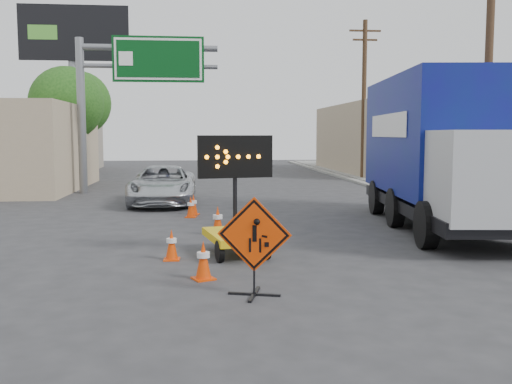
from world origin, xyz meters
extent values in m
plane|color=#2D2D30|center=(0.00, 0.00, 0.00)|extent=(100.00, 100.00, 0.00)
cube|color=gray|center=(7.20, 15.00, 0.06)|extent=(0.40, 60.00, 0.12)
cube|color=gray|center=(9.50, 15.00, 0.07)|extent=(4.00, 60.00, 0.15)
cube|color=gray|center=(-15.00, 34.00, 2.20)|extent=(12.00, 10.00, 4.40)
cube|color=tan|center=(13.00, 30.00, 2.30)|extent=(10.00, 14.00, 4.60)
cylinder|color=slate|center=(-6.50, 18.00, 3.40)|extent=(0.36, 0.36, 6.80)
cylinder|color=slate|center=(-3.50, 18.00, 6.40)|extent=(6.00, 0.28, 0.28)
cylinder|color=slate|center=(-3.50, 18.00, 5.60)|extent=(6.00, 0.20, 0.20)
cube|color=#043B12|center=(-3.10, 17.88, 5.90)|extent=(4.00, 0.10, 2.00)
cube|color=silver|center=(-3.10, 17.81, 5.90)|extent=(3.80, 0.01, 1.80)
cylinder|color=slate|center=(-8.50, 26.00, 4.50)|extent=(0.44, 0.44, 9.00)
cube|color=silver|center=(-8.30, 25.85, 8.30)|extent=(6.00, 0.25, 3.00)
cube|color=black|center=(-8.30, 25.70, 8.30)|extent=(6.10, 0.04, 3.10)
cylinder|color=#462F1E|center=(8.00, 10.00, 4.50)|extent=(0.26, 0.26, 9.00)
cylinder|color=#462F1E|center=(8.00, 24.00, 4.50)|extent=(0.26, 0.26, 9.00)
cube|color=#462F1E|center=(8.00, 24.00, 8.40)|extent=(1.80, 0.10, 0.10)
cube|color=#462F1E|center=(8.00, 24.00, 7.90)|extent=(1.40, 0.10, 0.10)
cylinder|color=#462F1E|center=(-8.00, 22.00, 1.62)|extent=(0.28, 0.28, 3.25)
sphere|color=#194313|center=(-8.00, 22.00, 4.18)|extent=(3.71, 3.71, 3.71)
cylinder|color=#462F1E|center=(-9.00, 30.00, 1.79)|extent=(0.28, 0.28, 3.58)
sphere|color=#194313|center=(-9.00, 30.00, 4.61)|extent=(4.10, 4.10, 4.10)
cube|color=black|center=(-0.52, 1.07, 0.02)|extent=(0.85, 0.29, 0.04)
cube|color=black|center=(-0.52, 1.07, 0.02)|extent=(0.29, 0.85, 0.04)
cylinder|color=black|center=(-0.52, 1.07, 0.34)|extent=(0.03, 0.03, 0.67)
cube|color=#DB3904|center=(-0.52, 1.07, 1.01)|extent=(1.18, 0.35, 1.22)
cube|color=black|center=(-0.52, 1.07, 1.01)|extent=(1.10, 0.31, 1.14)
cube|color=gold|center=(-0.62, 4.26, 0.41)|extent=(1.43, 1.99, 0.16)
cylinder|color=black|center=(-0.62, 4.26, 1.45)|extent=(0.09, 0.09, 2.00)
cube|color=black|center=(-0.62, 4.26, 2.13)|extent=(1.62, 0.41, 0.91)
imported|color=silver|center=(-2.73, 13.65, 0.72)|extent=(2.38, 5.16, 1.43)
cube|color=black|center=(5.34, 7.16, 0.66)|extent=(3.61, 9.04, 0.33)
cube|color=#071A5A|center=(5.34, 8.04, 2.59)|extent=(3.50, 7.09, 3.30)
cube|color=#DB3904|center=(-1.33, 2.19, 0.02)|extent=(0.47, 0.47, 0.03)
cone|color=#DB3904|center=(-1.33, 2.19, 0.37)|extent=(0.28, 0.28, 0.68)
cylinder|color=silver|center=(-1.33, 2.19, 0.45)|extent=(0.23, 0.23, 0.10)
cube|color=#DB3904|center=(-1.97, 3.87, 0.01)|extent=(0.34, 0.34, 0.03)
cone|color=#DB3904|center=(-1.97, 3.87, 0.34)|extent=(0.26, 0.26, 0.62)
cylinder|color=silver|center=(-1.97, 3.87, 0.41)|extent=(0.21, 0.21, 0.09)
cube|color=#DB3904|center=(-0.92, 6.67, 0.02)|extent=(0.48, 0.48, 0.03)
cone|color=#DB3904|center=(-0.92, 6.67, 0.40)|extent=(0.30, 0.30, 0.73)
cylinder|color=silver|center=(-0.92, 6.67, 0.49)|extent=(0.25, 0.25, 0.11)
cube|color=#DB3904|center=(-1.65, 9.99, 0.01)|extent=(0.39, 0.39, 0.03)
cone|color=#DB3904|center=(-1.65, 9.99, 0.35)|extent=(0.26, 0.26, 0.64)
cylinder|color=silver|center=(-1.65, 9.99, 0.42)|extent=(0.22, 0.22, 0.09)
cube|color=#DB3904|center=(-1.57, 10.58, 0.01)|extent=(0.41, 0.41, 0.03)
cone|color=#DB3904|center=(-1.57, 10.58, 0.35)|extent=(0.26, 0.26, 0.64)
cylinder|color=silver|center=(-1.57, 10.58, 0.42)|extent=(0.22, 0.22, 0.09)
camera|label=1|loc=(-1.40, -7.92, 2.61)|focal=40.00mm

